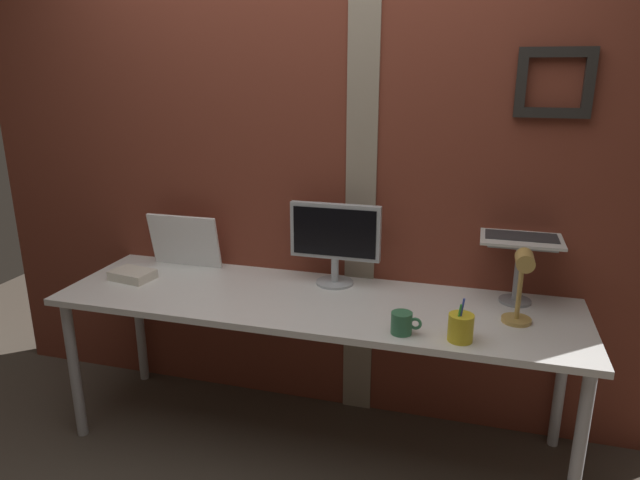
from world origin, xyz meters
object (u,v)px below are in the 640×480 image
at_px(monitor, 335,237).
at_px(pen_cup, 461,327).
at_px(whiteboard_panel, 184,241).
at_px(coffee_mug, 402,323).
at_px(laptop, 522,222).
at_px(desk_lamp, 522,280).

distance_m(monitor, pen_cup, 0.78).
xyz_separation_m(whiteboard_panel, coffee_mug, (1.20, -0.48, -0.10)).
relative_size(monitor, pen_cup, 2.59).
xyz_separation_m(whiteboard_panel, pen_cup, (1.42, -0.48, -0.08)).
relative_size(laptop, desk_lamp, 1.03).
bearing_deg(monitor, pen_cup, -36.29).
relative_size(laptop, coffee_mug, 2.84).
height_order(whiteboard_panel, desk_lamp, desk_lamp).
bearing_deg(laptop, desk_lamp, -90.61).
height_order(desk_lamp, coffee_mug, desk_lamp).
bearing_deg(coffee_mug, pen_cup, -0.02).
height_order(monitor, whiteboard_panel, monitor).
bearing_deg(desk_lamp, pen_cup, -140.13).
xyz_separation_m(monitor, whiteboard_panel, (-0.81, 0.03, -0.10)).
height_order(monitor, coffee_mug, monitor).
bearing_deg(monitor, laptop, 5.11).
distance_m(desk_lamp, coffee_mug, 0.50).
height_order(laptop, whiteboard_panel, laptop).
height_order(whiteboard_panel, coffee_mug, whiteboard_panel).
distance_m(monitor, laptop, 0.84).
bearing_deg(whiteboard_panel, laptop, 1.55).
bearing_deg(coffee_mug, monitor, 130.88).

